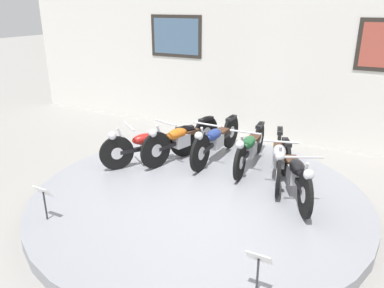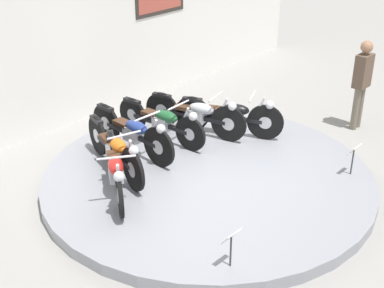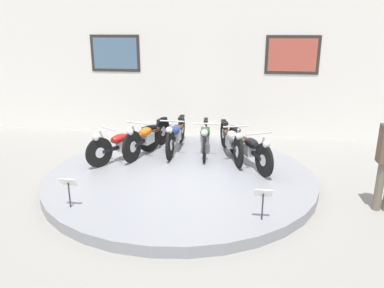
% 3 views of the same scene
% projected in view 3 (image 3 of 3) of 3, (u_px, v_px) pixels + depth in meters
% --- Properties ---
extents(ground_plane, '(60.00, 60.00, 0.00)m').
position_uv_depth(ground_plane, '(181.00, 182.00, 7.44)').
color(ground_plane, gray).
extents(display_platform, '(5.22, 5.22, 0.18)m').
position_uv_depth(display_platform, '(181.00, 177.00, 7.42)').
color(display_platform, gray).
rests_on(display_platform, ground_plane).
extents(back_wall, '(14.00, 0.22, 4.07)m').
position_uv_depth(back_wall, '(201.00, 61.00, 10.23)').
color(back_wall, white).
rests_on(back_wall, ground_plane).
extents(motorcycle_red, '(1.17, 1.65, 0.79)m').
position_uv_depth(motorcycle_red, '(124.00, 143.00, 8.04)').
color(motorcycle_red, black).
rests_on(motorcycle_red, display_platform).
extents(motorcycle_orange, '(0.68, 1.96, 0.81)m').
position_uv_depth(motorcycle_orange, '(147.00, 136.00, 8.44)').
color(motorcycle_orange, black).
rests_on(motorcycle_orange, display_platform).
extents(motorcycle_blue, '(0.54, 2.03, 0.81)m').
position_uv_depth(motorcycle_blue, '(176.00, 134.00, 8.61)').
color(motorcycle_blue, black).
rests_on(motorcycle_blue, display_platform).
extents(motorcycle_green, '(0.54, 1.96, 0.78)m').
position_uv_depth(motorcycle_green, '(205.00, 136.00, 8.53)').
color(motorcycle_green, black).
rests_on(motorcycle_green, display_platform).
extents(motorcycle_silver, '(0.66, 1.96, 0.81)m').
position_uv_depth(motorcycle_silver, '(231.00, 140.00, 8.19)').
color(motorcycle_silver, black).
rests_on(motorcycle_silver, display_platform).
extents(motorcycle_black, '(0.92, 1.83, 0.80)m').
position_uv_depth(motorcycle_black, '(249.00, 147.00, 7.70)').
color(motorcycle_black, black).
rests_on(motorcycle_black, display_platform).
extents(info_placard_front_left, '(0.26, 0.11, 0.51)m').
position_uv_depth(info_placard_front_left, '(68.00, 186.00, 5.88)').
color(info_placard_front_left, '#333338').
rests_on(info_placard_front_left, display_platform).
extents(info_placard_front_centre, '(0.26, 0.11, 0.51)m').
position_uv_depth(info_placard_front_centre, '(263.00, 197.00, 5.49)').
color(info_placard_front_centre, '#333338').
rests_on(info_placard_front_centre, display_platform).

